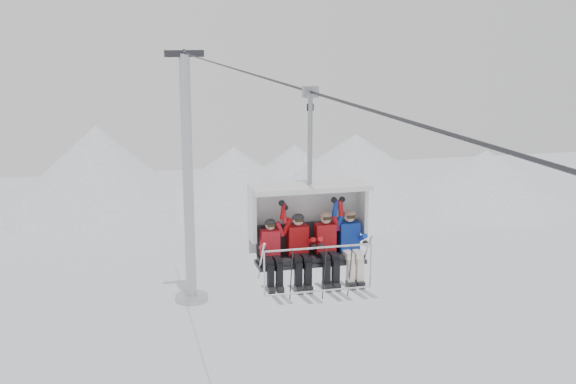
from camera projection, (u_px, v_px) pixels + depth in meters
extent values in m
cone|color=white|center=(98.00, 168.00, 58.42)|extent=(16.00, 16.00, 7.00)
cone|color=white|center=(234.00, 176.00, 60.27)|extent=(14.00, 14.00, 5.00)
cone|color=white|center=(356.00, 170.00, 60.61)|extent=(18.00, 18.00, 6.00)
cone|color=white|center=(485.00, 177.00, 61.45)|extent=(16.00, 16.00, 4.50)
cone|color=white|center=(295.00, 170.00, 64.57)|extent=(12.00, 12.00, 4.50)
cylinder|color=#ADAFB4|center=(188.00, 182.00, 38.06)|extent=(0.56, 0.56, 13.30)
cylinder|color=#ADAFB4|center=(192.00, 298.00, 39.49)|extent=(1.80, 1.80, 0.30)
cube|color=#2A2A2E|center=(184.00, 54.00, 36.60)|extent=(2.00, 0.35, 0.35)
cylinder|color=#2A2A2E|center=(288.00, 85.00, 15.77)|extent=(0.06, 50.00, 0.06)
cube|color=black|center=(311.00, 257.00, 14.69)|extent=(2.14, 0.55, 0.10)
cube|color=black|center=(307.00, 237.00, 14.86)|extent=(2.14, 0.10, 0.62)
cube|color=#2A2A2E|center=(311.00, 262.00, 14.71)|extent=(2.23, 0.60, 0.08)
cube|color=silver|center=(305.00, 216.00, 14.98)|extent=(2.38, 0.10, 1.42)
cube|color=silver|center=(310.00, 187.00, 14.45)|extent=(2.38, 0.90, 0.10)
cylinder|color=silver|center=(318.00, 248.00, 14.09)|extent=(2.18, 0.04, 0.04)
cylinder|color=silver|center=(319.00, 291.00, 14.21)|extent=(2.18, 0.04, 0.04)
cylinder|color=gray|center=(310.00, 140.00, 14.26)|extent=(0.10, 0.10, 1.89)
cube|color=gray|center=(310.00, 92.00, 14.05)|extent=(0.30, 0.18, 0.22)
cube|color=red|center=(270.00, 243.00, 14.46)|extent=(0.37, 0.25, 0.55)
sphere|color=tan|center=(270.00, 225.00, 14.33)|extent=(0.20, 0.20, 0.20)
cube|color=black|center=(271.00, 275.00, 14.13)|extent=(0.12, 0.15, 0.44)
cube|color=black|center=(279.00, 275.00, 14.18)|extent=(0.12, 0.15, 0.44)
cube|color=#B9BAC3|center=(272.00, 295.00, 14.12)|extent=(0.08, 1.69, 0.26)
cube|color=#B9BAC3|center=(281.00, 294.00, 14.16)|extent=(0.08, 1.69, 0.26)
cube|color=#AE0D10|center=(298.00, 240.00, 14.58)|extent=(0.41, 0.27, 0.60)
sphere|color=tan|center=(298.00, 220.00, 14.45)|extent=(0.22, 0.22, 0.22)
cube|color=black|center=(298.00, 274.00, 14.27)|extent=(0.14, 0.15, 0.49)
cube|color=black|center=(308.00, 273.00, 14.32)|extent=(0.14, 0.15, 0.49)
cube|color=#B9BAC3|center=(300.00, 294.00, 14.26)|extent=(0.09, 1.69, 0.26)
cube|color=#B9BAC3|center=(309.00, 293.00, 14.31)|extent=(0.09, 1.69, 0.26)
cube|color=red|center=(325.00, 238.00, 14.72)|extent=(0.41, 0.27, 0.60)
sphere|color=tan|center=(326.00, 218.00, 14.59)|extent=(0.22, 0.22, 0.22)
cube|color=black|center=(326.00, 272.00, 14.41)|extent=(0.14, 0.15, 0.49)
cube|color=black|center=(336.00, 271.00, 14.45)|extent=(0.14, 0.15, 0.49)
cube|color=#B9BAC3|center=(328.00, 292.00, 14.40)|extent=(0.09, 1.69, 0.26)
cube|color=#B9BAC3|center=(337.00, 291.00, 14.44)|extent=(0.09, 1.69, 0.26)
cube|color=#1133A4|center=(349.00, 236.00, 14.84)|extent=(0.41, 0.27, 0.60)
sphere|color=tan|center=(350.00, 217.00, 14.71)|extent=(0.22, 0.22, 0.22)
cube|color=white|center=(351.00, 270.00, 14.53)|extent=(0.14, 0.15, 0.49)
cube|color=white|center=(360.00, 269.00, 14.57)|extent=(0.14, 0.15, 0.49)
cube|color=#B9BAC3|center=(352.00, 289.00, 14.51)|extent=(0.09, 1.69, 0.26)
cube|color=#B9BAC3|center=(361.00, 289.00, 14.56)|extent=(0.09, 1.69, 0.26)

